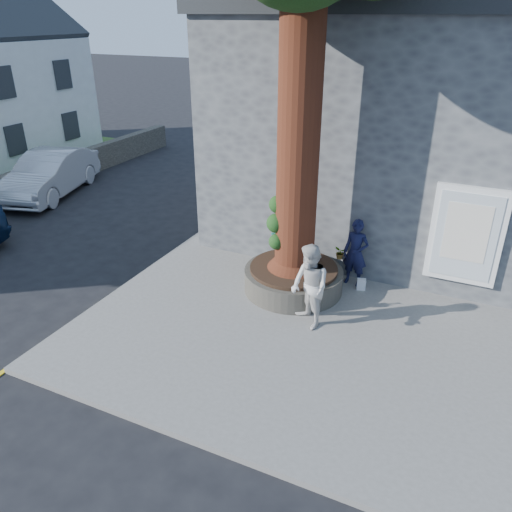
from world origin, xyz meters
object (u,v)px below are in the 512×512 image
at_px(planter, 293,278).
at_px(car_silver, 50,174).
at_px(man, 356,253).
at_px(woman, 310,287).

relative_size(planter, car_silver, 0.49).
xyz_separation_m(man, car_silver, (-11.81, 2.12, -0.16)).
height_order(planter, man, man).
bearing_deg(man, woman, -94.29).
height_order(planter, car_silver, car_silver).
relative_size(man, woman, 0.91).
relative_size(planter, man, 1.40).
bearing_deg(man, car_silver, 175.98).
distance_m(man, woman, 2.18).
bearing_deg(man, planter, -137.81).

